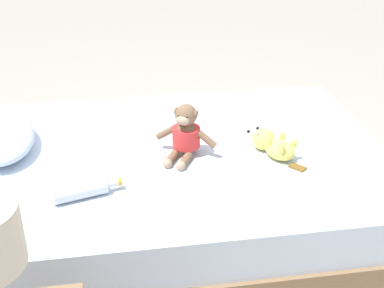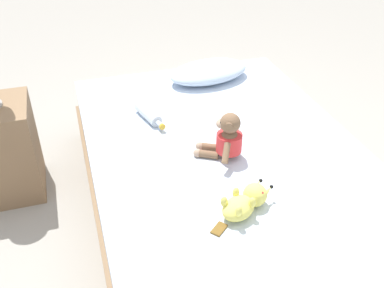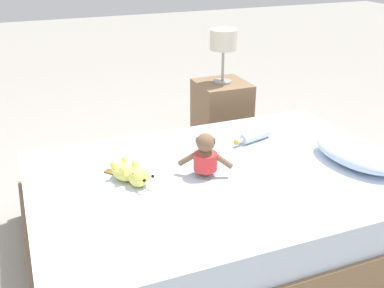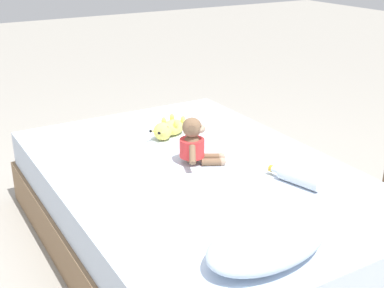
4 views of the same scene
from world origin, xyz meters
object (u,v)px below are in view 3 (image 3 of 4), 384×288
at_px(bedside_lamp, 224,42).
at_px(plush_monkey, 206,157).
at_px(pillow, 357,154).
at_px(glass_bottle, 255,136).
at_px(nightstand, 221,116).
at_px(bed, 219,209).
at_px(plush_yellow_creature, 131,174).

bearing_deg(bedside_lamp, plush_monkey, -29.24).
height_order(pillow, glass_bottle, pillow).
relative_size(pillow, nightstand, 1.02).
bearing_deg(pillow, bed, -102.12).
height_order(plush_monkey, plush_yellow_creature, plush_monkey).
distance_m(bed, plush_monkey, 0.32).
height_order(bed, plush_monkey, plush_monkey).
height_order(plush_yellow_creature, glass_bottle, plush_yellow_creature).
relative_size(bed, glass_bottle, 7.33).
height_order(plush_monkey, bedside_lamp, bedside_lamp).
relative_size(pillow, bedside_lamp, 1.40).
xyz_separation_m(bed, bedside_lamp, (-1.10, 0.53, 0.64)).
relative_size(plush_yellow_creature, glass_bottle, 1.16).
bearing_deg(pillow, nightstand, -170.72).
height_order(bed, pillow, pillow).
height_order(pillow, plush_monkey, plush_monkey).
distance_m(nightstand, bedside_lamp, 0.58).
bearing_deg(plush_monkey, plush_yellow_creature, -99.24).
height_order(pillow, nightstand, nightstand).
relative_size(bed, nightstand, 3.63).
height_order(plush_yellow_creature, nightstand, nightstand).
xyz_separation_m(plush_monkey, glass_bottle, (-0.28, 0.44, -0.06)).
distance_m(pillow, glass_bottle, 0.59).
height_order(nightstand, bedside_lamp, bedside_lamp).
bearing_deg(pillow, plush_monkey, -102.87).
bearing_deg(plush_yellow_creature, bedside_lamp, 135.95).
bearing_deg(bed, plush_yellow_creature, -101.06).
relative_size(plush_monkey, bedside_lamp, 0.67).
bearing_deg(bed, plush_monkey, -110.52).
relative_size(pillow, glass_bottle, 2.05).
height_order(pillow, plush_yellow_creature, pillow).
bearing_deg(bedside_lamp, nightstand, 90.00).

